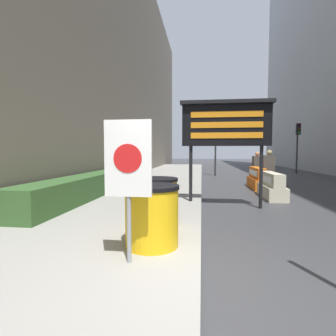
% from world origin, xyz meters
% --- Properties ---
extents(ground_plane, '(120.00, 120.00, 0.00)m').
position_xyz_m(ground_plane, '(0.00, 0.00, 0.00)').
color(ground_plane, '#38383A').
extents(sidewalk_left, '(4.31, 56.00, 0.16)m').
position_xyz_m(sidewalk_left, '(-2.15, 0.00, 0.08)').
color(sidewalk_left, gray).
rests_on(sidewalk_left, ground_plane).
extents(building_left_facade, '(0.40, 50.40, 15.81)m').
position_xyz_m(building_left_facade, '(-4.51, 9.80, 7.90)').
color(building_left_facade, '#706656').
rests_on(building_left_facade, ground_plane).
extents(hedge_strip, '(0.90, 7.41, 0.72)m').
position_xyz_m(hedge_strip, '(-3.71, 5.19, 0.52)').
color(hedge_strip, '#335628').
rests_on(hedge_strip, sidewalk_left).
extents(bare_tree, '(1.62, 1.77, 2.80)m').
position_xyz_m(bare_tree, '(-3.36, 9.79, 1.57)').
color(bare_tree, '#4C3D2D').
rests_on(bare_tree, sidewalk_left).
extents(barrel_drum_foreground, '(0.86, 0.86, 0.96)m').
position_xyz_m(barrel_drum_foreground, '(-0.76, 0.84, 0.65)').
color(barrel_drum_foreground, yellow).
rests_on(barrel_drum_foreground, sidewalk_left).
extents(barrel_drum_middle, '(0.86, 0.86, 0.96)m').
position_xyz_m(barrel_drum_middle, '(-0.89, 1.96, 0.65)').
color(barrel_drum_middle, yellow).
rests_on(barrel_drum_middle, sidewalk_left).
extents(warning_sign, '(0.63, 0.08, 1.89)m').
position_xyz_m(warning_sign, '(-0.95, 0.19, 1.44)').
color(warning_sign, gray).
rests_on(warning_sign, sidewalk_left).
extents(message_board, '(2.65, 0.36, 3.11)m').
position_xyz_m(message_board, '(0.69, 4.67, 2.41)').
color(message_board, black).
rests_on(message_board, ground_plane).
extents(jersey_barrier_cream, '(0.63, 1.87, 0.91)m').
position_xyz_m(jersey_barrier_cream, '(2.47, 6.47, 0.40)').
color(jersey_barrier_cream, beige).
rests_on(jersey_barrier_cream, ground_plane).
extents(jersey_barrier_orange_near, '(0.57, 2.09, 0.95)m').
position_xyz_m(jersey_barrier_orange_near, '(2.47, 8.95, 0.42)').
color(jersey_barrier_orange_near, orange).
rests_on(jersey_barrier_orange_near, ground_plane).
extents(traffic_cone_near, '(0.41, 0.41, 0.73)m').
position_xyz_m(traffic_cone_near, '(3.23, 9.08, 0.36)').
color(traffic_cone_near, black).
rests_on(traffic_cone_near, ground_plane).
extents(traffic_light_near_curb, '(0.28, 0.44, 3.68)m').
position_xyz_m(traffic_light_near_curb, '(0.94, 15.04, 2.68)').
color(traffic_light_near_curb, '#2D2D30').
rests_on(traffic_light_near_curb, ground_plane).
extents(traffic_light_far_side, '(0.28, 0.45, 3.76)m').
position_xyz_m(traffic_light_far_side, '(7.13, 17.63, 2.73)').
color(traffic_light_far_side, '#2D2D30').
rests_on(traffic_light_far_side, ground_plane).
extents(pedestrian_worker, '(0.47, 0.34, 1.65)m').
position_xyz_m(pedestrian_worker, '(2.76, 10.40, 0.97)').
color(pedestrian_worker, '#333338').
rests_on(pedestrian_worker, ground_plane).
extents(pedestrian_passerby, '(0.49, 0.33, 1.72)m').
position_xyz_m(pedestrian_passerby, '(2.86, 8.50, 1.02)').
color(pedestrian_passerby, '#514C42').
rests_on(pedestrian_passerby, ground_plane).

